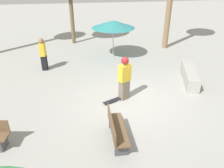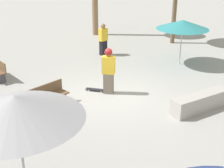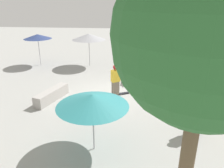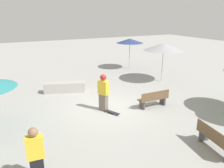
# 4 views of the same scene
# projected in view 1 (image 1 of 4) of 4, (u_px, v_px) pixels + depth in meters

# --- Properties ---
(ground_plane) EXTENTS (60.00, 60.00, 0.00)m
(ground_plane) POSITION_uv_depth(u_px,v_px,m) (131.00, 100.00, 8.85)
(ground_plane) COLOR #9E9E99
(skater_main) EXTENTS (0.47, 0.55, 1.80)m
(skater_main) POSITION_uv_depth(u_px,v_px,m) (125.00, 77.00, 8.53)
(skater_main) COLOR #726656
(skater_main) RESTS_ON ground_plane
(skateboard) EXTENTS (0.53, 0.81, 0.07)m
(skateboard) POSITION_uv_depth(u_px,v_px,m) (112.00, 101.00, 8.71)
(skateboard) COLOR black
(skateboard) RESTS_ON ground_plane
(concrete_ledge) EXTENTS (2.41, 1.22, 0.59)m
(concrete_ledge) POSITION_uv_depth(u_px,v_px,m) (190.00, 76.00, 10.21)
(concrete_ledge) COLOR #A8A39E
(concrete_ledge) RESTS_ON ground_plane
(bench_far) EXTENTS (1.61, 0.47, 0.85)m
(bench_far) POSITION_uv_depth(u_px,v_px,m) (116.00, 129.00, 6.58)
(bench_far) COLOR #47474C
(bench_far) RESTS_ON ground_plane
(shade_umbrella_teal) EXTENTS (2.48, 2.48, 2.17)m
(shade_umbrella_teal) POSITION_uv_depth(u_px,v_px,m) (113.00, 24.00, 12.38)
(shade_umbrella_teal) COLOR #B7B7BC
(shade_umbrella_teal) RESTS_ON ground_plane
(bystander_watching) EXTENTS (0.48, 0.29, 1.68)m
(bystander_watching) POSITION_uv_depth(u_px,v_px,m) (43.00, 54.00, 11.22)
(bystander_watching) COLOR black
(bystander_watching) RESTS_ON ground_plane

